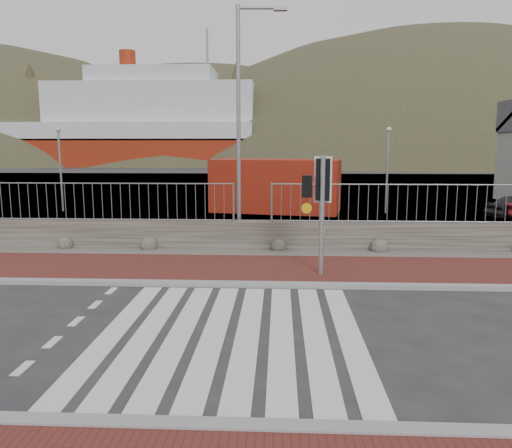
# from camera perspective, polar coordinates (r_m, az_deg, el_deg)

# --- Properties ---
(ground) EXTENTS (220.00, 220.00, 0.00)m
(ground) POSITION_cam_1_polar(r_m,az_deg,el_deg) (9.07, -2.91, -12.50)
(ground) COLOR #28282B
(ground) RESTS_ON ground
(sidewalk_far) EXTENTS (40.00, 3.00, 0.08)m
(sidewalk_far) POSITION_cam_1_polar(r_m,az_deg,el_deg) (13.33, -1.02, -5.18)
(sidewalk_far) COLOR maroon
(sidewalk_far) RESTS_ON ground
(kerb_near) EXTENTS (40.00, 0.25, 0.12)m
(kerb_near) POSITION_cam_1_polar(r_m,az_deg,el_deg) (6.37, -5.76, -22.05)
(kerb_near) COLOR gray
(kerb_near) RESTS_ON ground
(kerb_far) EXTENTS (40.00, 0.25, 0.12)m
(kerb_far) POSITION_cam_1_polar(r_m,az_deg,el_deg) (11.88, -1.49, -6.93)
(kerb_far) COLOR gray
(kerb_far) RESTS_ON ground
(zebra_crossing) EXTENTS (4.62, 5.60, 0.01)m
(zebra_crossing) POSITION_cam_1_polar(r_m,az_deg,el_deg) (9.07, -2.91, -12.46)
(zebra_crossing) COLOR silver
(zebra_crossing) RESTS_ON ground
(gravel_strip) EXTENTS (40.00, 1.50, 0.06)m
(gravel_strip) POSITION_cam_1_polar(r_m,az_deg,el_deg) (15.27, -0.53, -3.36)
(gravel_strip) COLOR #59544C
(gravel_strip) RESTS_ON ground
(stone_wall) EXTENTS (40.00, 0.60, 0.90)m
(stone_wall) POSITION_cam_1_polar(r_m,az_deg,el_deg) (15.97, -0.36, -1.26)
(stone_wall) COLOR #443E38
(stone_wall) RESTS_ON ground
(railing) EXTENTS (18.07, 0.07, 1.22)m
(railing) POSITION_cam_1_polar(r_m,az_deg,el_deg) (15.63, -0.40, 3.58)
(railing) COLOR gray
(railing) RESTS_ON stone_wall
(quay) EXTENTS (120.00, 40.00, 0.50)m
(quay) POSITION_cam_1_polar(r_m,az_deg,el_deg) (36.45, 1.39, 3.93)
(quay) COLOR #4C4C4F
(quay) RESTS_ON ground
(water) EXTENTS (220.00, 50.00, 0.05)m
(water) POSITION_cam_1_polar(r_m,az_deg,el_deg) (71.37, 2.06, 6.51)
(water) COLOR #3F4C54
(water) RESTS_ON ground
(ferry) EXTENTS (50.00, 16.00, 20.00)m
(ferry) POSITION_cam_1_polar(r_m,az_deg,el_deg) (80.46, -16.01, 10.29)
(ferry) COLOR maroon
(ferry) RESTS_ON ground
(hills_backdrop) EXTENTS (254.00, 90.00, 100.00)m
(hills_backdrop) POSITION_cam_1_polar(r_m,az_deg,el_deg) (100.01, 6.05, -6.16)
(hills_backdrop) COLOR #313821
(hills_backdrop) RESTS_ON ground
(traffic_signal_far) EXTENTS (0.74, 0.32, 3.06)m
(traffic_signal_far) POSITION_cam_1_polar(r_m,az_deg,el_deg) (12.45, 7.41, 3.90)
(traffic_signal_far) COLOR gray
(traffic_signal_far) RESTS_ON ground
(streetlight) EXTENTS (1.62, 0.26, 7.64)m
(streetlight) POSITION_cam_1_polar(r_m,az_deg,el_deg) (16.56, -1.55, 12.49)
(streetlight) COLOR gray
(streetlight) RESTS_ON ground
(shipping_container) EXTENTS (6.57, 3.72, 2.58)m
(shipping_container) POSITION_cam_1_polar(r_m,az_deg,el_deg) (24.75, 2.29, 4.42)
(shipping_container) COLOR maroon
(shipping_container) RESTS_ON ground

